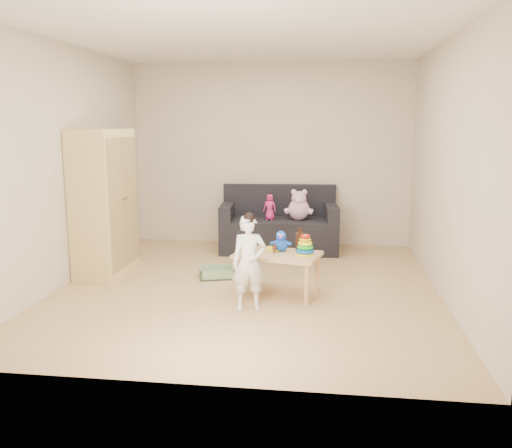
# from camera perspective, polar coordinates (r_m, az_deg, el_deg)

# --- Properties ---
(room) EXTENTS (4.50, 4.50, 4.50)m
(room) POSITION_cam_1_polar(r_m,az_deg,el_deg) (5.65, -0.84, 6.04)
(room) COLOR tan
(room) RESTS_ON ground
(wardrobe) EXTENTS (0.47, 0.93, 1.68)m
(wardrobe) POSITION_cam_1_polar(r_m,az_deg,el_deg) (6.56, -15.70, 2.23)
(wardrobe) COLOR #F0D583
(wardrobe) RESTS_ON ground
(sofa) EXTENTS (1.65, 0.92, 0.45)m
(sofa) POSITION_cam_1_polar(r_m,az_deg,el_deg) (7.51, 2.43, -1.13)
(sofa) COLOR black
(sofa) RESTS_ON ground
(play_table) EXTENTS (0.93, 0.70, 0.44)m
(play_table) POSITION_cam_1_polar(r_m,az_deg,el_deg) (5.59, 2.29, -5.28)
(play_table) COLOR tan
(play_table) RESTS_ON ground
(storage_bin) EXTENTS (0.46, 0.40, 0.12)m
(storage_bin) POSITION_cam_1_polar(r_m,az_deg,el_deg) (6.25, -4.17, -5.11)
(storage_bin) COLOR #7EA275
(storage_bin) RESTS_ON ground
(toddler) EXTENTS (0.37, 0.29, 0.88)m
(toddler) POSITION_cam_1_polar(r_m,az_deg,el_deg) (5.12, -0.73, -4.21)
(toddler) COLOR white
(toddler) RESTS_ON ground
(pink_bear) EXTENTS (0.31, 0.27, 0.35)m
(pink_bear) POSITION_cam_1_polar(r_m,az_deg,el_deg) (7.38, 4.54, 1.79)
(pink_bear) COLOR #DDA3C1
(pink_bear) RESTS_ON sofa
(doll) EXTENTS (0.19, 0.14, 0.34)m
(doll) POSITION_cam_1_polar(r_m,az_deg,el_deg) (7.37, 1.46, 1.77)
(doll) COLOR #D32771
(doll) RESTS_ON sofa
(ring_stacker) EXTENTS (0.18, 0.18, 0.21)m
(ring_stacker) POSITION_cam_1_polar(r_m,az_deg,el_deg) (5.46, 5.19, -2.40)
(ring_stacker) COLOR #E1E80C
(ring_stacker) RESTS_ON play_table
(brown_bottle) EXTENTS (0.08, 0.08, 0.24)m
(brown_bottle) POSITION_cam_1_polar(r_m,az_deg,el_deg) (5.63, 4.60, -1.80)
(brown_bottle) COLOR black
(brown_bottle) RESTS_ON play_table
(blue_plush) EXTENTS (0.21, 0.19, 0.22)m
(blue_plush) POSITION_cam_1_polar(r_m,az_deg,el_deg) (5.60, 2.66, -1.76)
(blue_plush) COLOR blue
(blue_plush) RESTS_ON play_table
(wooden_figure) EXTENTS (0.05, 0.04, 0.10)m
(wooden_figure) POSITION_cam_1_polar(r_m,az_deg,el_deg) (5.52, 1.95, -2.55)
(wooden_figure) COLOR #5A2D1B
(wooden_figure) RESTS_ON play_table
(yellow_book) EXTENTS (0.24, 0.24, 0.01)m
(yellow_book) POSITION_cam_1_polar(r_m,az_deg,el_deg) (5.68, 1.85, -2.65)
(yellow_book) COLOR yellow
(yellow_book) RESTS_ON play_table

